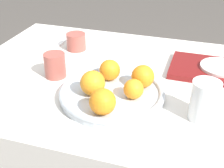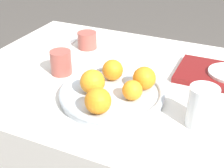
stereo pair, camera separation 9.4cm
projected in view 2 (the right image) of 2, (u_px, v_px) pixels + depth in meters
table at (132, 162)px, 1.26m from camera, size 1.21×0.81×0.76m
fruit_platter at (112, 94)px, 0.96m from camera, size 0.33×0.33×0.03m
orange_0 at (93, 82)px, 0.93m from camera, size 0.08×0.08×0.08m
orange_1 at (113, 70)px, 1.01m from camera, size 0.07×0.07×0.07m
orange_2 at (144, 78)px, 0.96m from camera, size 0.07×0.07×0.07m
orange_3 at (132, 90)px, 0.91m from camera, size 0.06×0.06×0.06m
orange_4 at (98, 101)px, 0.85m from camera, size 0.07×0.07×0.07m
water_glass at (202, 107)px, 0.82m from camera, size 0.08×0.08×0.12m
cup_0 at (61, 62)px, 1.09m from camera, size 0.07×0.07×0.08m
cup_1 at (87, 40)px, 1.29m from camera, size 0.08×0.08×0.07m
napkin at (62, 39)px, 1.38m from camera, size 0.13×0.11×0.01m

